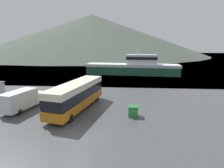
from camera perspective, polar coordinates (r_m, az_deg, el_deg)
ground_plane at (r=16.11m, az=-11.80°, el=-16.99°), size 400.00×400.00×0.00m
water_surface at (r=152.83m, az=2.95°, el=9.37°), size 240.00×240.00×0.00m
hill_backdrop at (r=169.75m, az=-6.54°, el=15.68°), size 199.03×199.03×36.00m
tour_bus at (r=22.22m, az=-11.31°, el=-3.36°), size 4.75×11.20×3.40m
delivery_van at (r=24.51m, az=-26.97°, el=-4.44°), size 3.23×6.63×2.50m
fishing_boat at (r=49.23m, az=7.11°, el=5.59°), size 25.75×7.64×10.35m
storage_bin at (r=20.16m, az=6.84°, el=-8.75°), size 1.16×1.02×1.19m
mooring_bollard at (r=33.06m, az=-5.97°, el=-0.79°), size 0.32×0.32×0.66m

